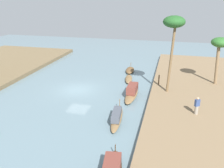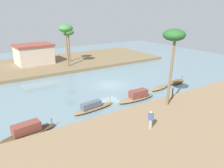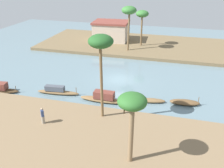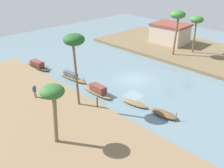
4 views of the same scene
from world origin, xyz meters
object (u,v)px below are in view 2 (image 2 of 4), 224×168
sampan_with_tall_canopy (137,96)px  person_on_near_bank (151,120)px  sampan_midstream (28,131)px  palm_tree_right_tall (68,33)px  riverside_building (34,54)px  sampan_with_red_awning (93,107)px  palm_tree_right_short (66,30)px  sampan_open_hull (176,82)px  palm_tree_left_near (174,38)px  sampan_foreground (160,88)px  mooring_post (173,93)px

sampan_with_tall_canopy → person_on_near_bank: (-3.74, -6.38, 0.79)m
sampan_midstream → person_on_near_bank: size_ratio=3.10×
palm_tree_right_tall → riverside_building: size_ratio=0.90×
sampan_with_red_awning → palm_tree_right_short: palm_tree_right_short is taller
sampan_open_hull → palm_tree_left_near: (-7.64, -5.62, 7.40)m
person_on_near_bank → sampan_with_tall_canopy: bearing=-68.3°
sampan_open_hull → person_on_near_bank: size_ratio=2.06×
sampan_midstream → person_on_near_bank: (9.03, -5.39, 0.81)m
sampan_with_tall_canopy → sampan_foreground: sampan_with_tall_canopy is taller
palm_tree_left_near → sampan_foreground: bearing=52.6°
sampan_foreground → sampan_open_hull: bearing=-1.1°
sampan_foreground → palm_tree_left_near: bearing=-136.2°
sampan_open_hull → palm_tree_right_tall: (-8.31, 19.90, 5.73)m
palm_tree_left_near → palm_tree_right_short: (-2.35, 22.30, -0.71)m
sampan_with_tall_canopy → mooring_post: size_ratio=4.32×
palm_tree_left_near → palm_tree_right_tall: bearing=91.5°
sampan_with_red_awning → sampan_foreground: 10.84m
person_on_near_bank → palm_tree_right_short: 25.63m
sampan_open_hull → mooring_post: mooring_post is taller
sampan_with_red_awning → mooring_post: (8.81, -3.00, 0.71)m
sampan_with_red_awning → mooring_post: size_ratio=4.33×
mooring_post → palm_tree_right_tall: palm_tree_right_tall is taller
mooring_post → sampan_open_hull: bearing=37.9°
sampan_open_hull → mooring_post: size_ratio=2.79×
sampan_foreground → palm_tree_right_tall: bearing=93.9°
sampan_open_hull → mooring_post: 7.29m
mooring_post → riverside_building: (-8.87, 26.41, 1.26)m
sampan_open_hull → sampan_with_tall_canopy: bearing=-173.7°
sampan_open_hull → sampan_with_red_awning: bearing=-179.6°
sampan_foreground → palm_tree_left_near: (-3.91, -5.11, 7.44)m
mooring_post → palm_tree_left_near: bearing=-148.7°
sampan_foreground → riverside_building: (-10.86, 22.47, 2.15)m
mooring_post → palm_tree_right_short: 22.34m
person_on_near_bank → palm_tree_left_near: bearing=-100.2°
person_on_near_bank → mooring_post: (6.80, 3.73, -0.17)m
palm_tree_left_near → palm_tree_right_tall: size_ratio=1.27×
sampan_open_hull → person_on_near_bank: 14.98m
sampan_with_red_awning → palm_tree_right_short: size_ratio=0.70×
sampan_open_hull → riverside_building: bearing=118.3°
sampan_with_red_awning → mooring_post: bearing=-25.2°
sampan_foreground → person_on_near_bank: 11.72m
sampan_midstream → palm_tree_left_near: bearing=-19.7°
sampan_with_red_awning → person_on_near_bank: (2.01, -6.73, 0.88)m
palm_tree_left_near → riverside_building: size_ratio=1.15×
sampan_midstream → sampan_foreground: bearing=-0.9°
sampan_open_hull → palm_tree_left_near: size_ratio=0.41×
palm_tree_right_short → sampan_foreground: bearing=-70.0°
sampan_with_tall_canopy → person_on_near_bank: size_ratio=3.19×
sampan_open_hull → sampan_foreground: size_ratio=0.94×
sampan_midstream → riverside_building: size_ratio=0.71×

